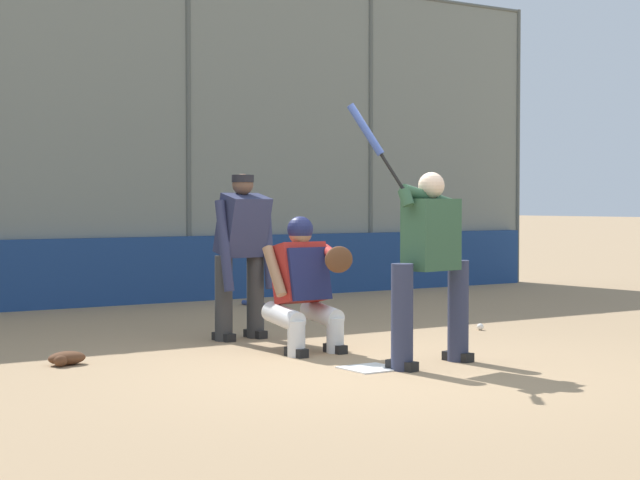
% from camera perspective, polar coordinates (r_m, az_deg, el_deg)
% --- Properties ---
extents(ground_plane, '(160.00, 160.00, 0.00)m').
position_cam_1_polar(ground_plane, '(9.02, 2.71, -6.88)').
color(ground_plane, '#9E7F5B').
extents(home_plate_marker, '(0.43, 0.43, 0.01)m').
position_cam_1_polar(home_plate_marker, '(9.02, 2.71, -6.85)').
color(home_plate_marker, white).
rests_on(home_plate_marker, ground_plane).
extents(backstop_fence, '(16.19, 0.08, 4.77)m').
position_cam_1_polar(backstop_fence, '(14.71, -12.68, 6.17)').
color(backstop_fence, '#515651').
rests_on(backstop_fence, ground_plane).
extents(padding_wall, '(15.78, 0.18, 0.92)m').
position_cam_1_polar(padding_wall, '(14.61, -12.48, -1.72)').
color(padding_wall, navy).
rests_on(padding_wall, ground_plane).
extents(batter_at_plate, '(1.12, 0.58, 2.23)m').
position_cam_1_polar(batter_at_plate, '(9.15, 5.88, -1.08)').
color(batter_at_plate, '#2D334C').
rests_on(batter_at_plate, ground_plane).
extents(catcher_behind_plate, '(0.67, 0.77, 1.27)m').
position_cam_1_polar(catcher_behind_plate, '(9.91, -0.81, -2.26)').
color(catcher_behind_plate, silver).
rests_on(catcher_behind_plate, ground_plane).
extents(umpire_home, '(0.68, 0.45, 1.69)m').
position_cam_1_polar(umpire_home, '(10.86, -4.18, -0.58)').
color(umpire_home, '#333333').
rests_on(umpire_home, ground_plane).
extents(spare_bat_near_backstop, '(0.11, 0.84, 0.07)m').
position_cam_1_polar(spare_bat_near_backstop, '(14.41, -3.44, -3.42)').
color(spare_bat_near_backstop, black).
rests_on(spare_bat_near_backstop, ground_plane).
extents(fielding_glove_on_dirt, '(0.33, 0.25, 0.12)m').
position_cam_1_polar(fielding_glove_on_dirt, '(9.46, -13.39, -6.16)').
color(fielding_glove_on_dirt, '#56331E').
rests_on(fielding_glove_on_dirt, ground_plane).
extents(baseball_loose, '(0.07, 0.07, 0.07)m').
position_cam_1_polar(baseball_loose, '(11.84, 8.54, -4.60)').
color(baseball_loose, white).
rests_on(baseball_loose, ground_plane).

